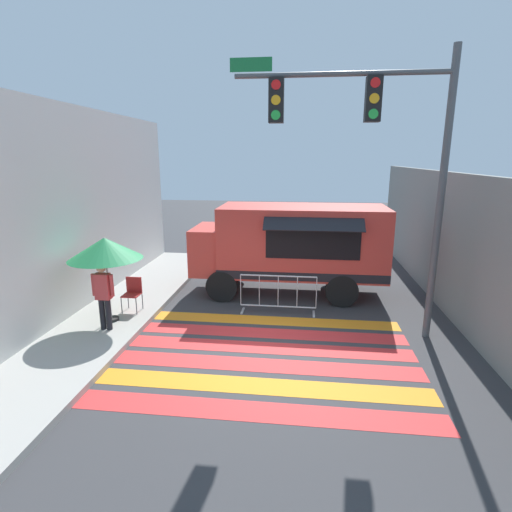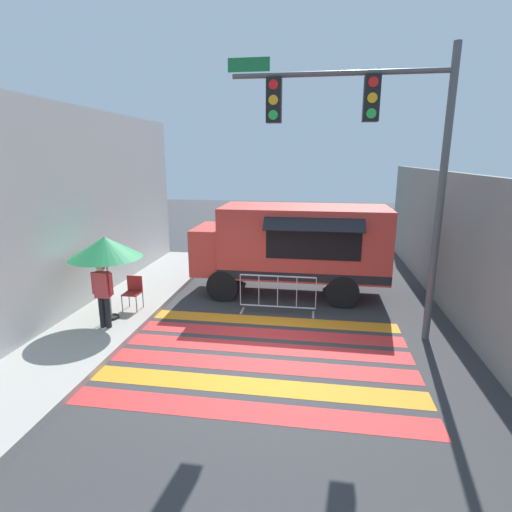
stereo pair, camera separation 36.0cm
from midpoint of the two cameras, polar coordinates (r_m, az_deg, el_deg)
The scene contains 11 objects.
ground_plane at distance 8.98m, azimuth 1.93°, elevation -13.21°, with size 60.00×60.00×0.00m, color #38383A.
sidewalk_left at distance 10.82m, azimuth -27.18°, elevation -9.53°, with size 4.40×16.00×0.14m.
building_left_facade at distance 10.13m, azimuth -28.77°, elevation 4.29°, with size 0.25×16.00×5.39m.
concrete_wall_right at distance 11.78m, azimuth 27.24°, elevation 1.42°, with size 0.20×16.00×3.71m.
crosswalk_painted at distance 8.71m, azimuth 1.67°, elevation -14.11°, with size 6.40×4.36×0.01m.
food_truck at distance 12.00m, azimuth 5.57°, elevation 1.82°, with size 5.70×2.50×2.70m.
traffic_signal_pole at distance 9.14m, azimuth 17.50°, elevation 15.65°, with size 4.66×0.29×6.30m.
patio_umbrella at distance 10.25m, azimuth -19.81°, elevation 1.12°, with size 1.75×1.75×2.10m.
folding_chair at distance 11.09m, azimuth -16.23°, elevation -4.62°, with size 0.42×0.42×0.88m.
vendor_person at distance 9.98m, azimuth -20.08°, elevation -4.71°, with size 0.53×0.21×1.61m.
barricade_front at distance 10.71m, azimuth 4.07°, elevation -5.55°, with size 2.05×0.44×1.06m.
Camera 2 is at (1.10, -7.91, 4.10)m, focal length 28.00 mm.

